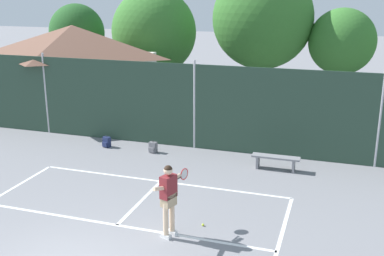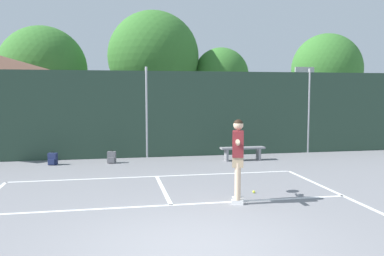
% 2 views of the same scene
% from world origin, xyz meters
% --- Properties ---
extents(chainlink_fence, '(26.09, 0.09, 3.37)m').
position_xyz_m(chainlink_fence, '(0.00, 9.00, 1.61)').
color(chainlink_fence, '#284233').
rests_on(chainlink_fence, ground).
extents(clubhouse_building, '(6.96, 5.10, 4.27)m').
position_xyz_m(clubhouse_building, '(-6.94, 12.02, 2.21)').
color(clubhouse_building, silver).
rests_on(clubhouse_building, ground).
extents(treeline_backdrop, '(25.40, 4.62, 7.00)m').
position_xyz_m(treeline_backdrop, '(1.12, 17.05, 3.90)').
color(treeline_backdrop, brown).
rests_on(treeline_backdrop, ground).
extents(tennis_player, '(0.42, 1.41, 1.85)m').
position_xyz_m(tennis_player, '(1.47, 2.39, 1.11)').
color(tennis_player, silver).
rests_on(tennis_player, ground).
extents(tennis_ball, '(0.07, 0.07, 0.07)m').
position_xyz_m(tennis_ball, '(2.12, 3.13, 0.03)').
color(tennis_ball, '#CCE033').
rests_on(tennis_ball, ground).
extents(backpack_navy, '(0.32, 0.30, 0.46)m').
position_xyz_m(backpack_navy, '(-3.24, 8.01, 0.19)').
color(backpack_navy, navy).
rests_on(backpack_navy, ground).
extents(backpack_grey, '(0.31, 0.28, 0.46)m').
position_xyz_m(backpack_grey, '(-1.30, 7.98, 0.19)').
color(backpack_grey, slate).
rests_on(backpack_grey, ground).
extents(courtside_bench, '(1.60, 0.36, 0.48)m').
position_xyz_m(courtside_bench, '(3.30, 7.65, 0.36)').
color(courtside_bench, gray).
rests_on(courtside_bench, ground).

